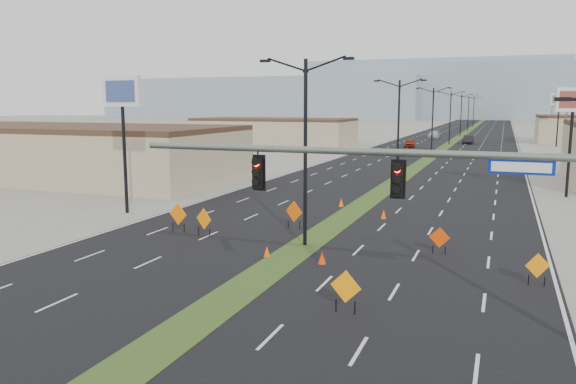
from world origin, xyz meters
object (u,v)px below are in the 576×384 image
(cone_3, at_px, (341,202))
(construction_sign_0, at_px, (204,220))
(pole_sign_west, at_px, (122,102))
(pole_sign_east_far, at_px, (559,103))
(construction_sign_1, at_px, (178,215))
(cone_1, at_px, (267,252))
(streetlight_4, at_px, (461,114))
(construction_sign_3, at_px, (439,239))
(streetlight_5, at_px, (468,112))
(streetlight_6, at_px, (474,111))
(streetlight_1, at_px, (398,127))
(streetlight_3, at_px, (450,116))
(car_far, at_px, (434,135))
(car_left, at_px, (410,143))
(construction_sign_5, at_px, (537,267))
(streetlight_2, at_px, (433,120))
(cone_0, at_px, (322,258))
(streetlight_0, at_px, (305,147))
(construction_sign_4, at_px, (346,288))
(signal_mast, at_px, (456,196))
(construction_sign_2, at_px, (294,213))
(car_mid, at_px, (468,140))
(cone_2, at_px, (384,214))
(pole_sign_east_near, at_px, (573,108))

(cone_3, bearing_deg, construction_sign_0, -111.77)
(cone_3, bearing_deg, pole_sign_west, -150.19)
(pole_sign_east_far, bearing_deg, construction_sign_1, -117.25)
(construction_sign_1, relative_size, cone_1, 3.11)
(streetlight_4, relative_size, construction_sign_3, 7.11)
(streetlight_5, relative_size, cone_1, 17.40)
(streetlight_6, xyz_separation_m, construction_sign_0, (-6.22, -168.11, -4.43))
(streetlight_1, distance_m, streetlight_3, 56.00)
(car_far, xyz_separation_m, cone_3, (3.63, -90.13, -0.50))
(car_left, xyz_separation_m, construction_sign_5, (17.43, -76.91, 0.10))
(streetlight_2, bearing_deg, cone_3, -91.75)
(streetlight_1, relative_size, streetlight_3, 1.00)
(construction_sign_0, bearing_deg, streetlight_2, 103.54)
(cone_0, relative_size, cone_1, 1.13)
(streetlight_0, distance_m, car_left, 74.29)
(construction_sign_0, relative_size, construction_sign_5, 1.17)
(streetlight_1, distance_m, construction_sign_4, 37.57)
(signal_mast, xyz_separation_m, construction_sign_0, (-14.77, 9.90, -3.81))
(streetlight_6, relative_size, construction_sign_4, 6.09)
(streetlight_2, relative_size, cone_1, 17.40)
(streetlight_5, distance_m, car_left, 66.52)
(construction_sign_3, relative_size, pole_sign_west, 0.15)
(streetlight_0, xyz_separation_m, streetlight_5, (0.00, 140.00, 0.00))
(construction_sign_2, bearing_deg, construction_sign_4, -41.21)
(car_left, distance_m, construction_sign_1, 73.64)
(construction_sign_5, bearing_deg, pole_sign_west, 140.94)
(construction_sign_0, xyz_separation_m, construction_sign_2, (4.22, 3.76, 0.05))
(streetlight_6, bearing_deg, car_left, -93.61)
(car_mid, relative_size, construction_sign_1, 2.78)
(construction_sign_3, distance_m, pole_sign_west, 23.36)
(streetlight_2, bearing_deg, construction_sign_0, -96.32)
(streetlight_5, xyz_separation_m, cone_2, (2.56, -131.28, -5.10))
(signal_mast, distance_m, cone_0, 10.51)
(cone_2, bearing_deg, pole_sign_east_near, 49.34)
(cone_2, distance_m, pole_sign_east_near, 20.30)
(streetlight_2, bearing_deg, streetlight_6, 90.00)
(streetlight_2, distance_m, car_mid, 31.48)
(construction_sign_0, bearing_deg, cone_2, 65.02)
(streetlight_4, bearing_deg, streetlight_2, -90.00)
(signal_mast, bearing_deg, streetlight_3, 95.20)
(streetlight_0, xyz_separation_m, streetlight_3, (0.00, 84.00, 0.00))
(car_far, distance_m, pole_sign_east_near, 81.79)
(construction_sign_5, bearing_deg, streetlight_4, 72.07)
(car_mid, relative_size, cone_3, 7.51)
(pole_sign_west, xyz_separation_m, pole_sign_east_near, (29.94, 18.88, -0.50))
(car_far, distance_m, construction_sign_1, 101.98)
(streetlight_5, relative_size, cone_3, 15.11)
(streetlight_0, xyz_separation_m, construction_sign_0, (-6.22, -0.11, -4.43))
(construction_sign_0, relative_size, construction_sign_3, 1.19)
(construction_sign_1, relative_size, pole_sign_east_near, 0.20)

